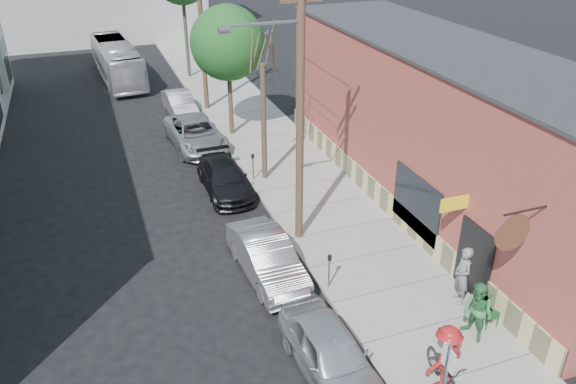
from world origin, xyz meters
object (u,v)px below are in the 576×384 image
object	(u,v)px
utility_pole_near	(299,104)
bus	(117,61)
patio_chair_b	(490,313)
car_2	(225,178)
car_3	(196,134)
tree_bare	(264,123)
parking_meter_far	(253,162)
parking_meter_near	(329,266)
car_0	(331,353)
tree_leafy_mid	(228,43)
patio_chair_a	(483,307)
car_4	(180,104)
patron_green	(477,312)
car_1	(267,257)
cyclist	(446,357)
sign_post	(444,382)
patron_grey	(463,276)

from	to	relation	value
utility_pole_near	bus	distance (m)	24.57
patio_chair_b	car_2	size ratio (longest dim) A/B	0.20
utility_pole_near	car_3	world-z (taller)	utility_pole_near
tree_bare	car_2	distance (m)	2.97
parking_meter_far	patio_chair_b	distance (m)	12.43
parking_meter_near	car_0	xyz separation A→B (m)	(-1.45, -3.37, -0.25)
car_2	tree_leafy_mid	bearing A→B (deg)	72.36
parking_meter_near	patio_chair_a	xyz separation A→B (m)	(3.75, -3.05, -0.39)
parking_meter_near	car_4	xyz separation A→B (m)	(-1.48, 18.55, -0.31)
patio_chair_b	patron_green	bearing A→B (deg)	-179.12
tree_leafy_mid	car_3	size ratio (longest dim) A/B	1.29
car_1	car_2	bearing A→B (deg)	84.94
patron_green	car_2	bearing A→B (deg)	-171.32
cyclist	sign_post	bearing A→B (deg)	37.67
tree_bare	patron_grey	world-z (taller)	tree_bare
utility_pole_near	patron_green	world-z (taller)	utility_pole_near
car_3	car_2	bearing A→B (deg)	-92.58
patron_grey	bus	distance (m)	30.22
tree_leafy_mid	bus	world-z (taller)	tree_leafy_mid
parking_meter_far	car_4	world-z (taller)	parking_meter_far
car_2	patio_chair_a	bearing A→B (deg)	-64.66
parking_meter_far	car_2	bearing A→B (deg)	-162.92
cyclist	bus	distance (m)	32.41
car_0	car_2	bearing A→B (deg)	87.61
car_1	bus	size ratio (longest dim) A/B	0.46
sign_post	bus	world-z (taller)	sign_post
parking_meter_far	car_1	bearing A→B (deg)	-103.27
parking_meter_near	car_1	bearing A→B (deg)	137.74
tree_bare	bus	size ratio (longest dim) A/B	0.55
bus	tree_bare	bearing A→B (deg)	-80.16
sign_post	car_0	size ratio (longest dim) A/B	0.66
utility_pole_near	patio_chair_a	size ratio (longest dim) A/B	11.36
car_2	parking_meter_near	bearing A→B (deg)	-79.56
parking_meter_near	patron_green	xyz separation A→B (m)	(2.99, -3.68, 0.12)
patio_chair_a	cyclist	xyz separation A→B (m)	(-2.64, -1.83, 0.52)
car_3	utility_pole_near	bearing A→B (deg)	-84.45
parking_meter_near	car_2	bearing A→B (deg)	100.23
car_3	car_4	size ratio (longest dim) A/B	1.29
parking_meter_far	car_1	xyz separation A→B (m)	(-1.65, -6.98, -0.25)
utility_pole_near	patio_chair_b	distance (m)	8.95
tree_leafy_mid	car_3	xyz separation A→B (m)	(-2.15, -0.85, -4.29)
patron_green	car_4	world-z (taller)	patron_green
patio_chair_a	car_2	size ratio (longest dim) A/B	0.20
tree_leafy_mid	car_2	distance (m)	7.85
car_1	car_2	distance (m)	6.54
tree_bare	tree_leafy_mid	bearing A→B (deg)	90.00
tree_leafy_mid	patio_chair_a	world-z (taller)	tree_leafy_mid
tree_leafy_mid	bus	bearing A→B (deg)	110.39
patron_green	car_1	xyz separation A→B (m)	(-4.64, 5.18, -0.36)
cyclist	car_0	xyz separation A→B (m)	(-2.56, 1.51, -0.38)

